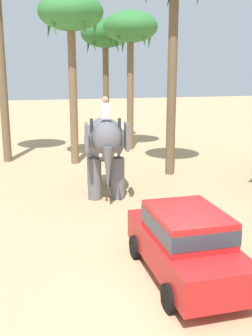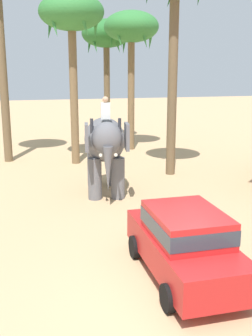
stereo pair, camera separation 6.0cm
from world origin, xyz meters
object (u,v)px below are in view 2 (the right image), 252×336
Objects in this scene: elephant_with_mahout at (105,144)px; palm_tree_near_hut at (131,31)px; palm_tree_left_of_road at (72,17)px; palm_tree_far_back at (106,37)px; car_sedan_foreground at (185,241)px.

elephant_with_mahout is 0.49× the size of palm_tree_near_hut.
palm_tree_left_of_road reaches higher than elephant_with_mahout.
palm_tree_near_hut is at bearing -75.16° from palm_tree_far_back.
palm_tree_far_back is at bearing 104.84° from palm_tree_near_hut.
car_sedan_foreground is 7.22m from elephant_with_mahout.
palm_tree_far_back reaches higher than elephant_with_mahout.
palm_tree_near_hut is 4.89m from palm_tree_left_of_road.
elephant_with_mahout is at bearing -112.13° from palm_tree_near_hut.
car_sedan_foreground is at bearing -86.88° from palm_tree_left_of_road.
elephant_with_mahout is 0.50× the size of palm_tree_far_back.
palm_tree_near_hut is 1.02× the size of palm_tree_far_back.
palm_tree_far_back is (2.71, 11.71, 4.88)m from elephant_with_mahout.
palm_tree_near_hut is at bearing 78.60° from car_sedan_foreground.
palm_tree_left_of_road is 6.78m from palm_tree_far_back.
palm_tree_far_back is at bearing 76.98° from elephant_with_mahout.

